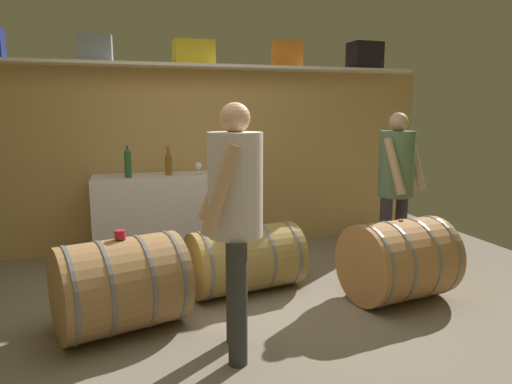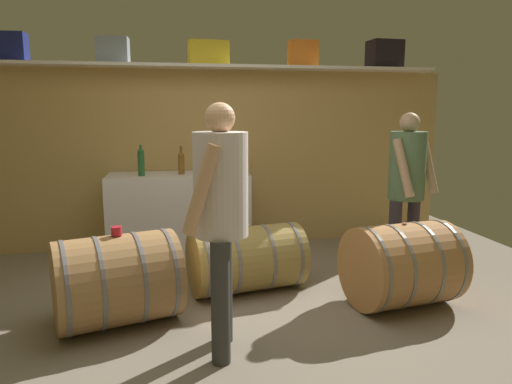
{
  "view_description": "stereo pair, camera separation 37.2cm",
  "coord_description": "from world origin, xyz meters",
  "px_view_note": "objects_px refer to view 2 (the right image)",
  "views": [
    {
      "loc": [
        -0.79,
        -3.04,
        1.51
      ],
      "look_at": [
        0.21,
        0.49,
        0.89
      ],
      "focal_mm": 32.85,
      "sensor_mm": 36.0,
      "label": 1
    },
    {
      "loc": [
        -0.43,
        -3.13,
        1.51
      ],
      "look_at": [
        0.21,
        0.49,
        0.89
      ],
      "focal_mm": 32.85,
      "sensor_mm": 36.0,
      "label": 2
    }
  ],
  "objects_px": {
    "work_cabinet": "(179,214)",
    "winemaker_pouring": "(407,178)",
    "toolcase_navy": "(8,47)",
    "wine_barrel_far": "(402,265)",
    "toolcase_black": "(384,54)",
    "wine_barrel_flank": "(247,259)",
    "toolcase_grey": "(113,50)",
    "tasting_cup": "(117,231)",
    "wine_glass": "(210,166)",
    "wine_bottle_amber": "(181,162)",
    "toolcase_orange": "(303,54)",
    "visitor_tasting": "(220,203)",
    "toolcase_yellow": "(209,53)",
    "wine_barrel_near": "(117,280)",
    "wine_bottle_green": "(141,162)"
  },
  "relations": [
    {
      "from": "toolcase_navy",
      "to": "wine_barrel_flank",
      "type": "xyz_separation_m",
      "value": [
        2.18,
        -1.38,
        -1.88
      ]
    },
    {
      "from": "toolcase_navy",
      "to": "toolcase_black",
      "type": "bearing_deg",
      "value": 1.87
    },
    {
      "from": "toolcase_navy",
      "to": "work_cabinet",
      "type": "distance_m",
      "value": 2.38
    },
    {
      "from": "toolcase_navy",
      "to": "winemaker_pouring",
      "type": "relative_size",
      "value": 0.23
    },
    {
      "from": "tasting_cup",
      "to": "visitor_tasting",
      "type": "bearing_deg",
      "value": -37.72
    },
    {
      "from": "wine_barrel_far",
      "to": "visitor_tasting",
      "type": "bearing_deg",
      "value": -171.6
    },
    {
      "from": "winemaker_pouring",
      "to": "work_cabinet",
      "type": "bearing_deg",
      "value": -54.86
    },
    {
      "from": "work_cabinet",
      "to": "wine_bottle_amber",
      "type": "relative_size",
      "value": 4.99
    },
    {
      "from": "toolcase_yellow",
      "to": "wine_bottle_green",
      "type": "relative_size",
      "value": 1.34
    },
    {
      "from": "tasting_cup",
      "to": "winemaker_pouring",
      "type": "distance_m",
      "value": 2.56
    },
    {
      "from": "wine_bottle_green",
      "to": "wine_barrel_near",
      "type": "xyz_separation_m",
      "value": [
        -0.1,
        -1.55,
        -0.69
      ]
    },
    {
      "from": "toolcase_navy",
      "to": "wine_barrel_far",
      "type": "bearing_deg",
      "value": -27.64
    },
    {
      "from": "wine_bottle_green",
      "to": "wine_barrel_flank",
      "type": "relative_size",
      "value": 0.31
    },
    {
      "from": "toolcase_navy",
      "to": "wine_glass",
      "type": "xyz_separation_m",
      "value": [
        1.97,
        -0.31,
        -1.19
      ]
    },
    {
      "from": "toolcase_grey",
      "to": "toolcase_orange",
      "type": "xyz_separation_m",
      "value": [
        2.03,
        0.0,
        0.01
      ]
    },
    {
      "from": "wine_bottle_amber",
      "to": "toolcase_navy",
      "type": "bearing_deg",
      "value": 172.35
    },
    {
      "from": "wine_barrel_near",
      "to": "wine_barrel_flank",
      "type": "distance_m",
      "value": 1.13
    },
    {
      "from": "toolcase_navy",
      "to": "wine_barrel_far",
      "type": "relative_size",
      "value": 0.4
    },
    {
      "from": "tasting_cup",
      "to": "wine_barrel_flank",
      "type": "bearing_deg",
      "value": 25.47
    },
    {
      "from": "toolcase_navy",
      "to": "work_cabinet",
      "type": "height_order",
      "value": "toolcase_navy"
    },
    {
      "from": "toolcase_navy",
      "to": "visitor_tasting",
      "type": "distance_m",
      "value": 3.25
    },
    {
      "from": "wine_glass",
      "to": "wine_barrel_flank",
      "type": "xyz_separation_m",
      "value": [
        0.22,
        -1.06,
        -0.69
      ]
    },
    {
      "from": "toolcase_black",
      "to": "visitor_tasting",
      "type": "height_order",
      "value": "toolcase_black"
    },
    {
      "from": "toolcase_orange",
      "to": "wine_bottle_amber",
      "type": "height_order",
      "value": "toolcase_orange"
    },
    {
      "from": "toolcase_navy",
      "to": "tasting_cup",
      "type": "height_order",
      "value": "toolcase_navy"
    },
    {
      "from": "wine_glass",
      "to": "visitor_tasting",
      "type": "bearing_deg",
      "value": -92.93
    },
    {
      "from": "toolcase_grey",
      "to": "toolcase_yellow",
      "type": "bearing_deg",
      "value": 3.0
    },
    {
      "from": "toolcase_orange",
      "to": "visitor_tasting",
      "type": "xyz_separation_m",
      "value": [
        -1.17,
        -2.38,
        -1.19
      ]
    },
    {
      "from": "toolcase_grey",
      "to": "winemaker_pouring",
      "type": "distance_m",
      "value": 3.2
    },
    {
      "from": "wine_barrel_flank",
      "to": "toolcase_grey",
      "type": "bearing_deg",
      "value": 119.33
    },
    {
      "from": "toolcase_yellow",
      "to": "wine_bottle_green",
      "type": "distance_m",
      "value": 1.37
    },
    {
      "from": "wine_bottle_green",
      "to": "tasting_cup",
      "type": "relative_size",
      "value": 4.16
    },
    {
      "from": "work_cabinet",
      "to": "winemaker_pouring",
      "type": "bearing_deg",
      "value": -28.26
    },
    {
      "from": "toolcase_navy",
      "to": "winemaker_pouring",
      "type": "distance_m",
      "value": 4.08
    },
    {
      "from": "toolcase_yellow",
      "to": "tasting_cup",
      "type": "bearing_deg",
      "value": -117.96
    },
    {
      "from": "toolcase_orange",
      "to": "wine_barrel_far",
      "type": "relative_size",
      "value": 0.34
    },
    {
      "from": "wine_bottle_amber",
      "to": "wine_glass",
      "type": "xyz_separation_m",
      "value": [
        0.3,
        -0.09,
        -0.03
      ]
    },
    {
      "from": "toolcase_orange",
      "to": "visitor_tasting",
      "type": "height_order",
      "value": "toolcase_orange"
    },
    {
      "from": "toolcase_black",
      "to": "wine_glass",
      "type": "xyz_separation_m",
      "value": [
        -2.03,
        -0.31,
        -1.2
      ]
    },
    {
      "from": "toolcase_grey",
      "to": "wine_barrel_near",
      "type": "bearing_deg",
      "value": -82.13
    },
    {
      "from": "toolcase_yellow",
      "to": "wine_barrel_far",
      "type": "distance_m",
      "value": 2.95
    },
    {
      "from": "wine_bottle_amber",
      "to": "visitor_tasting",
      "type": "xyz_separation_m",
      "value": [
        0.19,
        -2.16,
        -0.03
      ]
    },
    {
      "from": "toolcase_navy",
      "to": "wine_bottle_amber",
      "type": "distance_m",
      "value": 2.04
    },
    {
      "from": "wine_glass",
      "to": "winemaker_pouring",
      "type": "xyz_separation_m",
      "value": [
        1.7,
        -0.99,
        -0.04
      ]
    },
    {
      "from": "toolcase_orange",
      "to": "tasting_cup",
      "type": "bearing_deg",
      "value": -137.41
    },
    {
      "from": "toolcase_black",
      "to": "wine_barrel_far",
      "type": "bearing_deg",
      "value": -112.45
    },
    {
      "from": "toolcase_yellow",
      "to": "wine_bottle_amber",
      "type": "relative_size",
      "value": 1.43
    },
    {
      "from": "work_cabinet",
      "to": "winemaker_pouring",
      "type": "relative_size",
      "value": 0.97
    },
    {
      "from": "tasting_cup",
      "to": "wine_glass",
      "type": "bearing_deg",
      "value": 62.95
    },
    {
      "from": "work_cabinet",
      "to": "wine_barrel_far",
      "type": "height_order",
      "value": "work_cabinet"
    }
  ]
}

